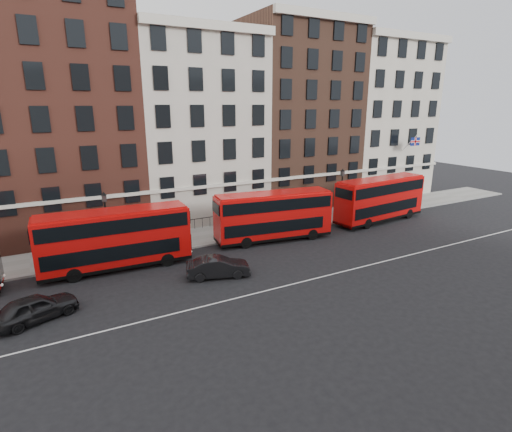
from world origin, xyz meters
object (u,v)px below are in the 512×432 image
bus_c (273,215)px  car_rear (35,308)px  bus_b (115,238)px  car_front (218,267)px  traffic_light (407,190)px  bus_d (380,198)px

bus_c → car_rear: bearing=-156.0°
bus_b → bus_c: bus_b is taller
car_rear → car_front: size_ratio=1.01×
car_front → traffic_light: traffic_light is taller
car_front → car_rear: bearing=109.4°
bus_b → car_rear: 7.87m
bus_b → bus_d: bearing=2.4°
bus_d → traffic_light: bus_d is taller
bus_d → bus_b: bearing=174.3°
traffic_light → bus_b: bearing=-176.9°
traffic_light → car_front: bearing=-165.7°
bus_d → traffic_light: bearing=10.8°
bus_b → traffic_light: size_ratio=3.31×
bus_d → car_front: (-20.43, -4.95, -1.72)m
car_rear → bus_c: bearing=-93.4°
bus_d → bus_c: bearing=174.3°
bus_d → car_rear: bearing=-175.9°
car_front → bus_b: bearing=67.5°
bus_b → car_front: bus_b is taller
bus_b → bus_c: size_ratio=1.01×
bus_c → traffic_light: (18.95, 1.76, 0.08)m
car_rear → traffic_light: traffic_light is taller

